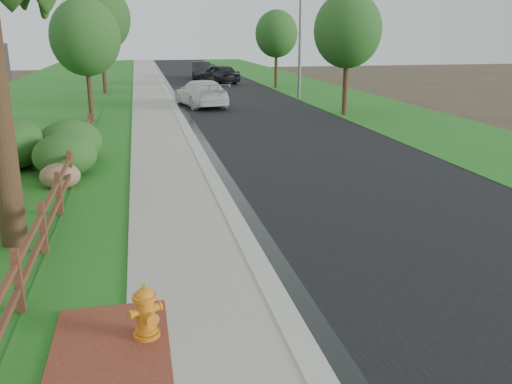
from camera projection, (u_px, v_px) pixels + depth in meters
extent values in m
plane|color=#3C3121|center=(252.00, 303.00, 8.85)|extent=(120.00, 120.00, 0.00)
cube|color=black|center=(219.00, 88.00, 42.58)|extent=(8.00, 90.00, 0.02)
cube|color=#9C9A8E|center=(165.00, 88.00, 41.71)|extent=(0.40, 90.00, 0.12)
cube|color=black|center=(169.00, 89.00, 41.80)|extent=(0.50, 90.00, 0.00)
cube|color=#9F998B|center=(148.00, 89.00, 41.45)|extent=(2.20, 90.00, 0.10)
cube|color=#265C1A|center=(122.00, 90.00, 41.08)|extent=(1.60, 90.00, 0.06)
cube|color=#265C1A|center=(50.00, 91.00, 40.03)|extent=(9.00, 90.00, 0.04)
cube|color=#265C1A|center=(303.00, 86.00, 43.97)|extent=(6.00, 90.00, 0.04)
cube|color=brown|center=(111.00, 350.00, 7.45)|extent=(1.60, 2.40, 0.11)
cube|color=#4D2819|center=(18.00, 282.00, 8.34)|extent=(0.12, 0.12, 1.10)
cube|color=#4D2819|center=(43.00, 229.00, 10.59)|extent=(0.12, 0.12, 1.10)
cube|color=#4D2819|center=(59.00, 195.00, 12.84)|extent=(0.12, 0.12, 1.10)
cube|color=#4D2819|center=(70.00, 170.00, 15.09)|extent=(0.12, 0.12, 1.10)
cube|color=#4D2819|center=(79.00, 152.00, 17.34)|extent=(0.12, 0.12, 1.10)
cube|color=#4D2819|center=(85.00, 138.00, 19.59)|extent=(0.12, 0.12, 1.10)
cube|color=#4D2819|center=(90.00, 127.00, 21.84)|extent=(0.12, 0.12, 1.10)
cube|color=#4D2819|center=(1.00, 328.00, 7.25)|extent=(0.08, 2.35, 0.10)
cube|color=#4D2819|center=(33.00, 258.00, 9.49)|extent=(0.08, 2.35, 0.10)
cube|color=#4D2819|center=(30.00, 237.00, 9.38)|extent=(0.08, 2.35, 0.10)
cube|color=#4D2819|center=(52.00, 215.00, 11.74)|extent=(0.08, 2.35, 0.10)
cube|color=#4D2819|center=(50.00, 197.00, 11.63)|extent=(0.08, 2.35, 0.10)
cube|color=#4D2819|center=(65.00, 185.00, 13.99)|extent=(0.08, 2.35, 0.10)
cube|color=#4D2819|center=(64.00, 170.00, 13.88)|extent=(0.08, 2.35, 0.10)
cube|color=#4D2819|center=(75.00, 164.00, 16.24)|extent=(0.08, 2.35, 0.10)
cube|color=#4D2819|center=(74.00, 151.00, 16.13)|extent=(0.08, 2.35, 0.10)
cube|color=#4D2819|center=(82.00, 148.00, 18.49)|extent=(0.08, 2.35, 0.10)
cube|color=#4D2819|center=(81.00, 136.00, 18.38)|extent=(0.08, 2.35, 0.10)
cube|color=#4D2819|center=(88.00, 135.00, 20.74)|extent=(0.08, 2.35, 0.10)
cube|color=#4D2819|center=(87.00, 125.00, 20.63)|extent=(0.08, 2.35, 0.10)
cylinder|color=orange|center=(147.00, 334.00, 7.69)|extent=(0.38, 0.38, 0.07)
cylinder|color=orange|center=(146.00, 315.00, 7.60)|extent=(0.25, 0.25, 0.58)
cylinder|color=orange|center=(147.00, 329.00, 7.67)|extent=(0.31, 0.31, 0.06)
cylinder|color=orange|center=(144.00, 297.00, 7.52)|extent=(0.34, 0.34, 0.06)
ellipsoid|color=orange|center=(144.00, 296.00, 7.52)|extent=(0.28, 0.28, 0.21)
cylinder|color=orange|center=(144.00, 287.00, 7.48)|extent=(0.06, 0.06, 0.08)
cylinder|color=orange|center=(151.00, 318.00, 7.47)|extent=(0.21, 0.19, 0.17)
cylinder|color=orange|center=(133.00, 314.00, 7.48)|extent=(0.19, 0.18, 0.13)
cylinder|color=orange|center=(158.00, 307.00, 7.69)|extent=(0.19, 0.18, 0.13)
imported|color=white|center=(201.00, 93.00, 31.83)|extent=(3.07, 5.60, 1.54)
imported|color=black|center=(219.00, 74.00, 46.09)|extent=(3.35, 5.04, 1.59)
imported|color=black|center=(201.00, 70.00, 50.76)|extent=(2.18, 4.79, 1.52)
cylinder|color=slate|center=(301.00, 19.00, 34.18)|extent=(0.20, 0.20, 10.08)
ellipsoid|color=brown|center=(60.00, 176.00, 15.18)|extent=(1.24, 1.02, 0.75)
ellipsoid|color=#1A4A1B|center=(65.00, 155.00, 16.39)|extent=(2.36, 2.36, 1.33)
ellipsoid|color=#1A4A1B|center=(71.00, 142.00, 17.89)|extent=(2.71, 2.71, 1.49)
ellipsoid|color=#1A4A1B|center=(8.00, 144.00, 17.21)|extent=(2.72, 2.72, 1.64)
cylinder|color=#311D14|center=(89.00, 86.00, 26.09)|extent=(0.24, 0.24, 3.51)
ellipsoid|color=#1A4A1B|center=(85.00, 37.00, 25.45)|extent=(3.28, 3.28, 3.61)
cylinder|color=#311D14|center=(345.00, 79.00, 28.20)|extent=(0.26, 0.26, 3.79)
ellipsoid|color=#1A4A1B|center=(348.00, 30.00, 27.51)|extent=(3.46, 3.46, 3.81)
cylinder|color=#311D14|center=(103.00, 61.00, 38.26)|extent=(0.31, 0.31, 4.51)
ellipsoid|color=#1A4A1B|center=(100.00, 18.00, 37.43)|extent=(4.16, 4.16, 4.58)
cylinder|color=#311D14|center=(276.00, 65.00, 42.06)|extent=(0.25, 0.25, 3.59)
ellipsoid|color=#1A4A1B|center=(276.00, 34.00, 41.40)|extent=(3.24, 3.24, 3.57)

